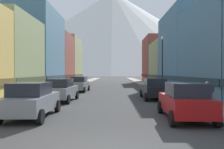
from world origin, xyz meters
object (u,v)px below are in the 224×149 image
object	(u,v)px
potted_plant_0	(14,94)
pedestrian_1	(207,95)
streetlamp_right	(162,56)
car_left_0	(32,100)
car_left_1	(61,90)
pedestrian_0	(60,84)
car_right_1	(154,89)
car_left_2	(79,84)
parking_meter_near	(213,96)
car_right_0	(185,101)
trash_bin_right	(196,95)

from	to	relation	value
potted_plant_0	pedestrian_1	size ratio (longest dim) A/B	0.63
pedestrian_1	streetlamp_right	bearing A→B (deg)	95.53
car_left_0	pedestrian_1	xyz separation A→B (m)	(10.05, 3.08, -0.03)
car_left_0	potted_plant_0	xyz separation A→B (m)	(-3.20, 5.42, -0.22)
car_left_1	potted_plant_0	distance (m)	3.40
car_left_1	pedestrian_0	xyz separation A→B (m)	(-2.45, 9.91, -0.00)
pedestrian_1	car_right_1	bearing A→B (deg)	115.74
car_right_1	pedestrian_1	bearing A→B (deg)	-64.26
pedestrian_1	car_left_2	bearing A→B (deg)	128.13
car_left_2	parking_meter_near	distance (m)	17.63
car_left_1	potted_plant_0	size ratio (longest dim) A/B	4.51
car_right_1	parking_meter_near	xyz separation A→B (m)	(1.95, -7.10, 0.11)
car_left_1	streetlamp_right	bearing A→B (deg)	32.40
car_left_0	car_left_2	distance (m)	15.87
pedestrian_1	streetlamp_right	world-z (taller)	streetlamp_right
streetlamp_right	car_left_0	bearing A→B (deg)	-126.49
car_left_2	potted_plant_0	size ratio (longest dim) A/B	4.53
car_left_0	car_right_0	size ratio (longest dim) A/B	0.99
pedestrian_0	car_left_1	bearing A→B (deg)	-76.12
car_left_0	car_left_1	size ratio (longest dim) A/B	0.99
pedestrian_0	pedestrian_1	world-z (taller)	pedestrian_0
car_right_1	pedestrian_0	distance (m)	13.04
car_right_0	streetlamp_right	size ratio (longest dim) A/B	0.76
car_left_2	trash_bin_right	distance (m)	14.69
parking_meter_near	trash_bin_right	distance (m)	4.26
trash_bin_right	potted_plant_0	distance (m)	13.35
car_left_1	car_right_0	world-z (taller)	same
car_left_1	car_left_0	bearing A→B (deg)	-89.97
parking_meter_near	potted_plant_0	xyz separation A→B (m)	(-12.75, 4.37, -0.33)
car_right_0	parking_meter_near	size ratio (longest dim) A/B	3.36
car_left_2	trash_bin_right	xyz separation A→B (m)	(10.15, -10.62, -0.26)
car_right_1	trash_bin_right	size ratio (longest dim) A/B	4.50
car_right_1	potted_plant_0	xyz separation A→B (m)	(-10.80, -2.73, -0.22)
car_left_1	pedestrian_0	distance (m)	10.21
potted_plant_0	pedestrian_1	bearing A→B (deg)	-10.05
car_left_2	car_left_0	bearing A→B (deg)	-90.01
car_right_1	car_left_1	bearing A→B (deg)	-168.12
car_left_0	car_right_0	xyz separation A→B (m)	(7.60, -0.39, 0.00)
parking_meter_near	streetlamp_right	xyz separation A→B (m)	(-0.40, 11.31, 2.97)
potted_plant_0	car_right_1	bearing A→B (deg)	14.20
car_left_0	potted_plant_0	distance (m)	6.30
streetlamp_right	potted_plant_0	bearing A→B (deg)	-150.65
car_right_1	pedestrian_0	xyz separation A→B (m)	(-10.05, 8.31, -0.00)
car_right_0	parking_meter_near	world-z (taller)	car_right_0
car_right_0	parking_meter_near	bearing A→B (deg)	36.48
car_right_1	pedestrian_0	world-z (taller)	car_right_1
car_left_2	streetlamp_right	bearing A→B (deg)	-20.97
pedestrian_0	car_right_1	bearing A→B (deg)	-39.59
trash_bin_right	car_right_0	bearing A→B (deg)	-114.34
car_left_1	pedestrian_1	xyz separation A→B (m)	(10.05, -3.48, -0.03)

